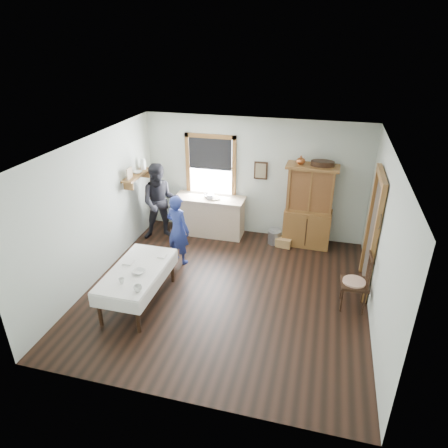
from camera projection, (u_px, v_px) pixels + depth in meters
The scene contains 20 objects.
room at pixel (226, 226), 6.77m from camera, with size 5.01×5.01×2.70m.
window at pixel (211, 163), 9.02m from camera, with size 1.18×0.07×1.48m.
doorway at pixel (373, 230), 7.03m from camera, with size 0.09×1.14×2.22m.
wall_shelf at pixel (137, 173), 8.55m from camera, with size 0.24×1.00×0.44m.
framed_picture at pixel (261, 171), 8.79m from camera, with size 0.30×0.04×0.40m, color black.
rug_beater at pixel (381, 214), 6.31m from camera, with size 0.27×0.27×0.01m, color black.
work_counter at pixel (210, 216), 9.26m from camera, with size 1.60×0.61×0.92m, color tan.
china_hutch at pixel (309, 207), 8.58m from camera, with size 1.08×0.51×1.84m, color brown.
dining_table at pixel (138, 285), 6.95m from camera, with size 0.89×1.68×0.67m, color white.
spindle_chair at pixel (355, 281), 6.73m from camera, with size 0.49×0.49×1.05m, color black.
pail at pixel (274, 237), 8.96m from camera, with size 0.29×0.29×0.31m, color #9C9FA4.
wicker_basket at pixel (284, 242), 8.86m from camera, with size 0.34×0.24×0.20m, color #B17D50.
woman_blue at pixel (178, 232), 8.03m from camera, with size 0.50×0.33×1.36m, color navy.
figure_dark at pixel (161, 205), 8.93m from camera, with size 0.80×0.62×1.63m, color black.
table_cup_a at pixel (138, 288), 6.21m from camera, with size 0.13×0.13×0.10m, color silver.
table_cup_b at pixel (122, 281), 6.40m from camera, with size 0.09×0.09×0.09m, color silver.
table_bowl at pixel (139, 272), 6.67m from camera, with size 0.24×0.24×0.06m, color silver.
counter_book at pixel (210, 199), 8.97m from camera, with size 0.17×0.23×0.02m, color #766A4F.
counter_bowl at pixel (208, 196), 9.05m from camera, with size 0.21×0.21×0.07m, color silver.
shelf_bowl at pixel (137, 172), 8.55m from camera, with size 0.22×0.22×0.05m, color silver.
Camera 1 is at (1.50, -5.88, 4.34)m, focal length 32.00 mm.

